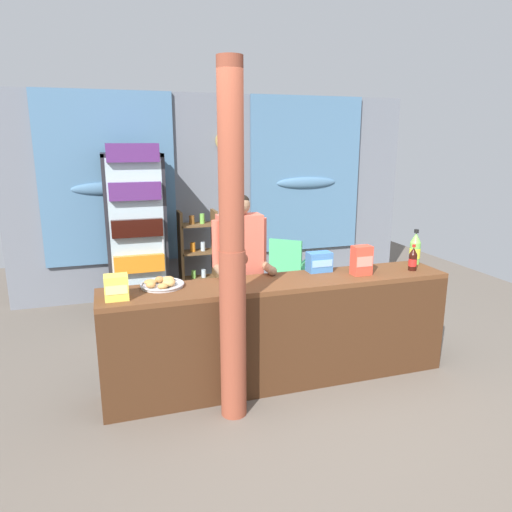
# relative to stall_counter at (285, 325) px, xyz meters

# --- Properties ---
(ground_plane) EXTENTS (8.30, 8.30, 0.00)m
(ground_plane) POSITION_rel_stall_counter_xyz_m (0.13, 0.83, -0.55)
(ground_plane) COLOR #665B51
(back_wall_curtained) EXTENTS (5.38, 0.22, 2.63)m
(back_wall_curtained) POSITION_rel_stall_counter_xyz_m (0.11, 2.79, 0.80)
(back_wall_curtained) COLOR slate
(back_wall_curtained) RESTS_ON ground
(stall_counter) EXTENTS (2.96, 0.50, 0.91)m
(stall_counter) POSITION_rel_stall_counter_xyz_m (0.00, 0.00, 0.00)
(stall_counter) COLOR brown
(stall_counter) RESTS_ON ground
(timber_post) EXTENTS (0.21, 0.19, 2.58)m
(timber_post) POSITION_rel_stall_counter_xyz_m (-0.52, -0.28, 0.68)
(timber_post) COLOR brown
(timber_post) RESTS_ON ground
(drink_fridge) EXTENTS (0.68, 0.73, 2.01)m
(drink_fridge) POSITION_rel_stall_counter_xyz_m (-1.02, 2.27, 0.55)
(drink_fridge) COLOR #232328
(drink_fridge) RESTS_ON ground
(bottle_shelf_rack) EXTENTS (0.48, 0.28, 1.18)m
(bottle_shelf_rack) POSITION_rel_stall_counter_xyz_m (-0.26, 2.42, 0.06)
(bottle_shelf_rack) COLOR brown
(bottle_shelf_rack) RESTS_ON ground
(plastic_lawn_chair) EXTENTS (0.62, 0.62, 0.86)m
(plastic_lawn_chair) POSITION_rel_stall_counter_xyz_m (0.81, 1.96, -0.06)
(plastic_lawn_chair) COLOR #4CC675
(plastic_lawn_chair) RESTS_ON ground
(shopkeeper) EXTENTS (0.51, 0.42, 1.59)m
(shopkeeper) POSITION_rel_stall_counter_xyz_m (-0.23, 0.54, 0.45)
(shopkeeper) COLOR #28282D
(shopkeeper) RESTS_ON ground
(soda_bottle_lime_soda) EXTENTS (0.10, 0.10, 0.33)m
(soda_bottle_lime_soda) POSITION_rel_stall_counter_xyz_m (1.41, 0.25, 0.49)
(soda_bottle_lime_soda) COLOR #75C64C
(soda_bottle_lime_soda) RESTS_ON stall_counter
(soda_bottle_cola) EXTENTS (0.07, 0.07, 0.24)m
(soda_bottle_cola) POSITION_rel_stall_counter_xyz_m (1.24, 0.05, 0.45)
(soda_bottle_cola) COLOR black
(soda_bottle_cola) RESTS_ON stall_counter
(snack_box_instant_noodle) EXTENTS (0.17, 0.14, 0.18)m
(snack_box_instant_noodle) POSITION_rel_stall_counter_xyz_m (-1.32, 0.03, 0.45)
(snack_box_instant_noodle) COLOR #EAD14C
(snack_box_instant_noodle) RESTS_ON stall_counter
(snack_box_crackers) EXTENTS (0.17, 0.11, 0.25)m
(snack_box_crackers) POSITION_rel_stall_counter_xyz_m (0.73, 0.07, 0.48)
(snack_box_crackers) COLOR #E5422D
(snack_box_crackers) RESTS_ON stall_counter
(snack_box_biscuit) EXTENTS (0.21, 0.13, 0.17)m
(snack_box_biscuit) POSITION_rel_stall_counter_xyz_m (0.43, 0.27, 0.44)
(snack_box_biscuit) COLOR #3D75B7
(snack_box_biscuit) RESTS_ON stall_counter
(pastry_tray) EXTENTS (0.35, 0.35, 0.07)m
(pastry_tray) POSITION_rel_stall_counter_xyz_m (-0.96, 0.23, 0.38)
(pastry_tray) COLOR #BCBCC1
(pastry_tray) RESTS_ON stall_counter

